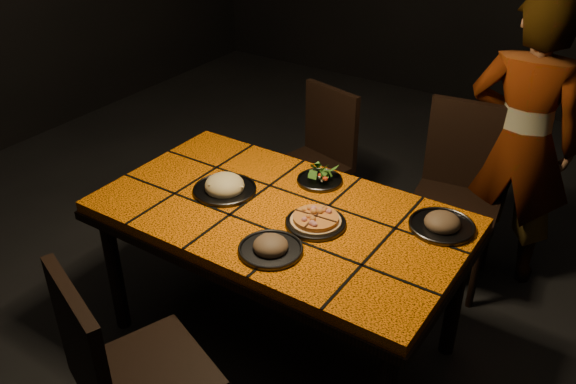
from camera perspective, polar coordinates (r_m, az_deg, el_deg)
The scene contains 11 objects.
room_shell at distance 2.35m, azimuth -0.90°, elevation 13.91°, with size 6.04×7.04×3.08m.
dining_table at distance 2.71m, azimuth -0.75°, elevation -3.13°, with size 1.62×0.92×0.75m.
chair_near at distance 2.30m, azimuth -15.40°, elevation -15.74°, with size 0.56×0.56×0.97m.
chair_far_left at distance 3.67m, azimuth 2.89°, elevation 3.75°, with size 0.49×0.49×0.89m.
chair_far_right at distance 3.36m, azimuth 15.82°, elevation 0.77°, with size 0.51×0.51×0.99m.
diner at distance 3.36m, azimuth 20.93°, elevation 4.29°, with size 0.58×0.38×1.59m, color brown.
plate_pizza at distance 2.56m, azimuth 2.61°, elevation -2.76°, with size 0.26×0.26×0.04m.
plate_pasta at distance 2.80m, azimuth -5.95°, elevation 0.50°, with size 0.29×0.29×0.10m.
plate_salad at distance 2.87m, azimuth 2.99°, elevation 1.39°, with size 0.22×0.22×0.07m.
plate_mushroom_a at distance 2.40m, azimuth -1.64°, elevation -5.13°, with size 0.26×0.26×0.08m.
plate_mushroom_b at distance 2.62m, azimuth 14.23°, elevation -2.83°, with size 0.28×0.28×0.09m.
Camera 1 is at (1.27, -1.85, 2.18)m, focal length 38.00 mm.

